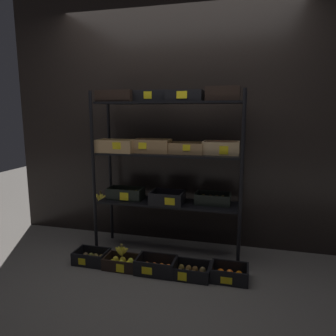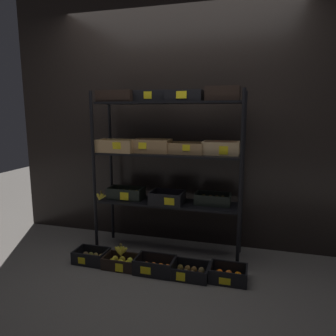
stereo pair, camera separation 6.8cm
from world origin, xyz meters
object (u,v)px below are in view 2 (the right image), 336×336
at_px(crate_ground_tangerine, 155,267).
at_px(crate_ground_rightmost_tangerine, 228,275).
at_px(display_rack, 166,150).
at_px(crate_ground_lemon, 121,262).
at_px(crate_ground_kiwi, 91,257).
at_px(crate_ground_right_kiwi, 190,272).
at_px(banana_bunch_loose, 121,251).

xyz_separation_m(crate_ground_tangerine, crate_ground_rightmost_tangerine, (0.65, 0.04, -0.00)).
xyz_separation_m(display_rack, crate_ground_lemon, (-0.32, -0.43, -1.02)).
bearing_deg(crate_ground_kiwi, display_rack, 33.15).
distance_m(display_rack, crate_ground_rightmost_tangerine, 1.28).
bearing_deg(crate_ground_right_kiwi, banana_bunch_loose, -179.12).
distance_m(crate_ground_lemon, crate_ground_rightmost_tangerine, 0.98).
relative_size(crate_ground_lemon, crate_ground_tangerine, 0.89).
relative_size(display_rack, crate_ground_right_kiwi, 4.89).
bearing_deg(crate_ground_tangerine, crate_ground_rightmost_tangerine, 3.26).
distance_m(crate_ground_kiwi, crate_ground_tangerine, 0.66).
xyz_separation_m(crate_ground_lemon, crate_ground_rightmost_tangerine, (0.98, 0.03, 0.00)).
bearing_deg(display_rack, crate_ground_lemon, -126.07).
xyz_separation_m(display_rack, crate_ground_rightmost_tangerine, (0.67, -0.40, -1.02)).
bearing_deg(crate_ground_rightmost_tangerine, crate_ground_tangerine, -176.74).
relative_size(crate_ground_rightmost_tangerine, banana_bunch_loose, 2.30).
bearing_deg(display_rack, crate_ground_right_kiwi, -51.95).
xyz_separation_m(crate_ground_right_kiwi, crate_ground_rightmost_tangerine, (0.33, 0.03, 0.00)).
relative_size(crate_ground_tangerine, crate_ground_right_kiwi, 1.05).
bearing_deg(display_rack, crate_ground_kiwi, -146.85).
bearing_deg(banana_bunch_loose, crate_ground_rightmost_tangerine, 2.05).
height_order(crate_ground_lemon, crate_ground_tangerine, crate_ground_tangerine).
height_order(crate_ground_right_kiwi, banana_bunch_loose, banana_bunch_loose).
distance_m(crate_ground_tangerine, banana_bunch_loose, 0.35).
relative_size(crate_ground_right_kiwi, banana_bunch_loose, 2.44).
bearing_deg(crate_ground_rightmost_tangerine, crate_ground_kiwi, -179.42).
xyz_separation_m(crate_ground_kiwi, crate_ground_lemon, (0.32, -0.02, -0.00)).
bearing_deg(crate_ground_rightmost_tangerine, crate_ground_right_kiwi, -175.68).
bearing_deg(display_rack, banana_bunch_loose, -125.61).
relative_size(crate_ground_kiwi, crate_ground_lemon, 0.99).
height_order(display_rack, crate_ground_kiwi, display_rack).
bearing_deg(crate_ground_kiwi, crate_ground_lemon, -3.42).
bearing_deg(banana_bunch_loose, crate_ground_kiwi, 176.11).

